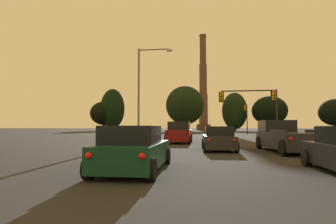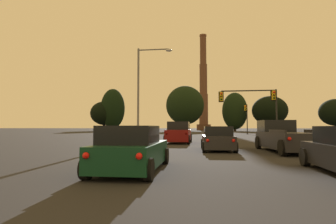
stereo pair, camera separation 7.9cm
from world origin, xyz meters
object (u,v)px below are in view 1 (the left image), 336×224
Objects in this scene: suv_left_lane_front at (179,133)px; street_lamp at (144,84)px; pickup_truck_right_lane_second at (285,137)px; hatchback_left_lane_third at (134,150)px; traffic_light_far_right at (246,115)px; traffic_light_overhead_right at (256,101)px; smokestack at (203,92)px; hatchback_center_lane_second at (218,139)px.

suv_left_lane_front is 5.88m from street_lamp.
pickup_truck_right_lane_second is at bearing -39.88° from street_lamp.
traffic_light_far_right reaches higher than hatchback_left_lane_third.
suv_left_lane_front is 0.75× the size of traffic_light_overhead_right.
smokestack is at bearing 88.01° from hatchback_left_lane_third.
smokestack is at bearing 89.50° from pickup_truck_right_lane_second.
smokestack reaches higher than hatchback_left_lane_third.
street_lamp is at bearing 160.95° from suv_left_lane_front.
hatchback_center_lane_second is 11.45m from street_lamp.
hatchback_left_lane_third is 0.46× the size of street_lamp.
smokestack reaches higher than suv_left_lane_front.
hatchback_center_lane_second is at bearing -67.00° from suv_left_lane_front.
traffic_light_overhead_right is (5.22, 14.59, 3.70)m from hatchback_center_lane_second.
pickup_truck_right_lane_second is at bearing -96.08° from traffic_light_far_right.
hatchback_center_lane_second and hatchback_left_lane_third have the same top height.
hatchback_center_lane_second is at bearing 172.27° from pickup_truck_right_lane_second.
pickup_truck_right_lane_second is at bearing -95.67° from traffic_light_overhead_right.
smokestack is (2.96, 108.15, 16.15)m from hatchback_left_lane_third.
hatchback_center_lane_second is 8.48m from hatchback_left_lane_third.
hatchback_left_lane_third is at bearing -103.76° from traffic_light_far_right.
traffic_light_overhead_right is 1.14× the size of traffic_light_far_right.
hatchback_center_lane_second is 0.72× the size of traffic_light_far_right.
traffic_light_far_right is at bearing 70.12° from suv_left_lane_front.
suv_left_lane_front is 31.05m from traffic_light_far_right.
smokestack is at bearing 93.60° from traffic_light_overhead_right.
traffic_light_far_right is (10.55, 29.06, 2.89)m from suv_left_lane_front.
pickup_truck_right_lane_second is at bearing -47.39° from suv_left_lane_front.
street_lamp is at bearing 126.80° from hatchback_center_lane_second.
traffic_light_far_right is (7.61, 36.01, 3.12)m from hatchback_center_lane_second.
suv_left_lane_front reaches higher than pickup_truck_right_lane_second.
hatchback_left_lane_third is at bearing -90.68° from suv_left_lane_front.
suv_left_lane_front is (0.20, 14.84, 0.23)m from hatchback_left_lane_third.
traffic_light_overhead_right reaches higher than hatchback_left_lane_third.
smokestack is (6.25, 92.11, 11.34)m from street_lamp.
pickup_truck_right_lane_second is 0.13× the size of smokestack.
suv_left_lane_front is 0.85× the size of traffic_light_far_right.
street_lamp is at bearing -151.09° from traffic_light_overhead_right.
smokestack reaches higher than street_lamp.
street_lamp is at bearing 137.39° from pickup_truck_right_lane_second.
traffic_light_overhead_right is 86.74m from smokestack.
smokestack reaches higher than traffic_light_far_right.
street_lamp reaches higher than pickup_truck_right_lane_second.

